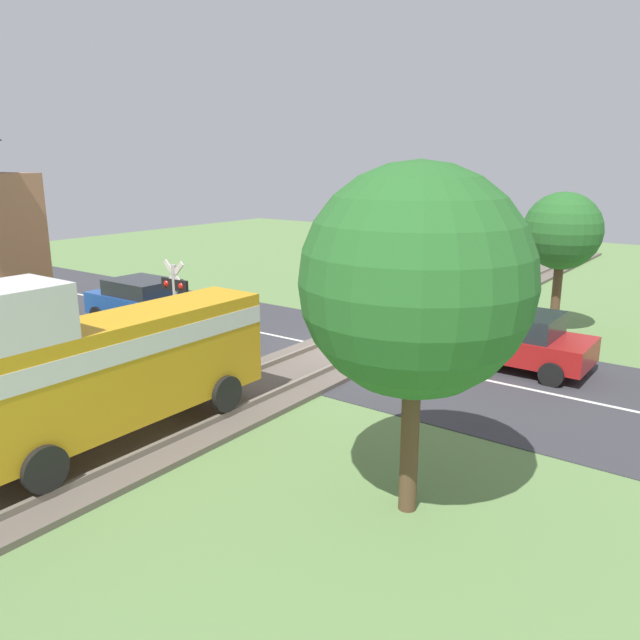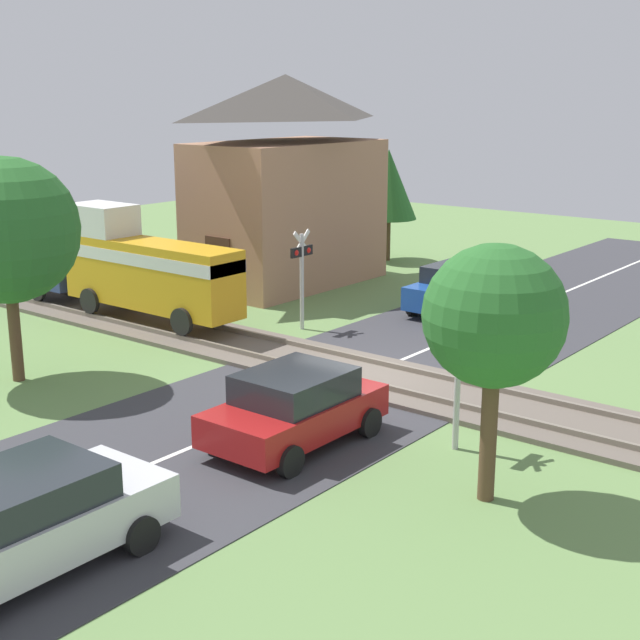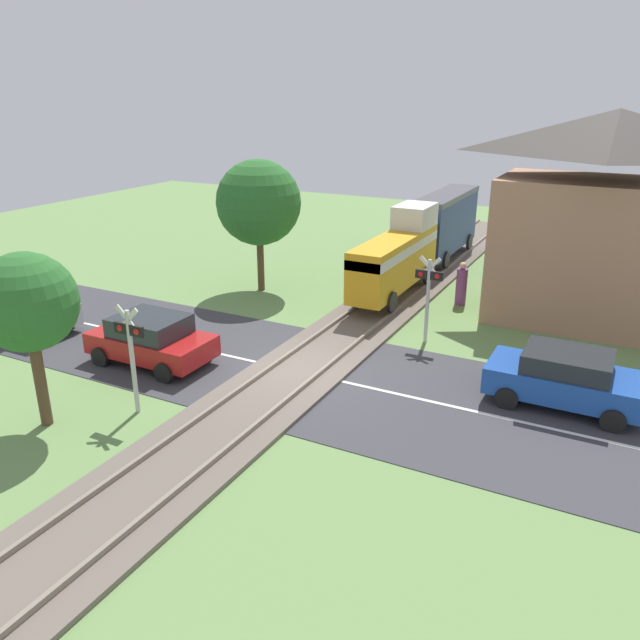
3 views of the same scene
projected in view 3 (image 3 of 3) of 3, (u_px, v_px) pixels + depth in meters
The scene contains 13 objects.
ground_plane at pixel (299, 372), 18.26m from camera, with size 60.00×60.00×0.00m, color #66894C.
road_surface at pixel (299, 372), 18.26m from camera, with size 48.00×6.40×0.02m.
track_bed at pixel (299, 370), 18.24m from camera, with size 2.80×48.00×0.24m.
train at pixel (424, 236), 26.77m from camera, with size 1.58×12.82×3.18m.
car_near_crossing at pixel (151, 339), 18.64m from camera, with size 3.75×2.00×1.49m.
car_far_side at pixel (565, 378), 16.11m from camera, with size 3.89×1.97×1.50m.
car_behind_queue at pixel (13, 307), 21.28m from camera, with size 4.52×2.06×1.51m.
crossing_signal_west_approach at pixel (131, 345), 15.39m from camera, with size 0.90×0.18×2.88m.
crossing_signal_east_approach at pixel (428, 288), 19.84m from camera, with size 0.90×0.18×2.88m.
station_building at pixel (603, 224), 20.99m from camera, with size 7.39×4.17×7.22m.
pedestrian_by_station at pixel (461, 285), 23.78m from camera, with size 0.41×0.41×1.67m.
tree_roadside_hedge at pixel (259, 203), 24.52m from camera, with size 3.36×3.36×5.28m.
tree_beyond_track at pixel (27, 303), 14.37m from camera, with size 2.34×2.34×4.36m.
Camera 3 is at (8.20, -14.42, 7.81)m, focal length 35.00 mm.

